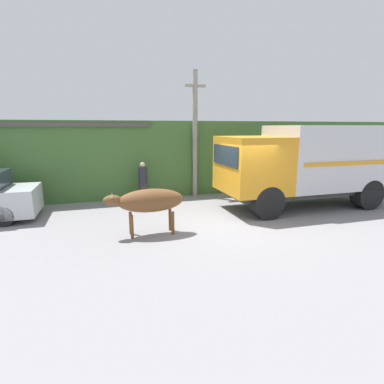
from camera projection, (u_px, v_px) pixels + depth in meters
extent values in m
plane|color=gray|center=(235.00, 220.00, 10.06)|extent=(60.00, 60.00, 0.00)
cube|color=#426B33|center=(182.00, 154.00, 16.06)|extent=(32.00, 5.57, 3.32)
cube|color=#C6B793|center=(71.00, 163.00, 13.07)|extent=(6.32, 2.40, 3.07)
cube|color=#4C4742|center=(68.00, 125.00, 12.72)|extent=(6.62, 2.70, 0.16)
cube|color=#2D2D2D|center=(306.00, 190.00, 11.66)|extent=(6.33, 1.96, 0.18)
cube|color=orange|center=(252.00, 165.00, 10.75)|extent=(2.06, 2.45, 1.98)
cube|color=#232D38|center=(225.00, 155.00, 10.37)|extent=(0.04, 2.09, 0.69)
cube|color=#BCBCC1|center=(331.00, 156.00, 11.69)|extent=(4.82, 2.45, 2.37)
cube|color=orange|center=(356.00, 163.00, 10.55)|extent=(4.34, 0.03, 0.14)
cylinder|color=black|center=(267.00, 202.00, 10.13)|extent=(1.13, 0.54, 1.13)
cylinder|color=black|center=(367.00, 194.00, 11.36)|extent=(1.13, 0.54, 1.13)
ellipsoid|color=brown|center=(151.00, 200.00, 8.50)|extent=(1.88, 0.67, 0.67)
ellipsoid|color=brown|center=(112.00, 200.00, 8.18)|extent=(0.50, 0.29, 0.29)
cone|color=#B7AD93|center=(112.00, 196.00, 8.04)|extent=(0.06, 0.06, 0.11)
cone|color=#B7AD93|center=(112.00, 194.00, 8.26)|extent=(0.06, 0.06, 0.11)
cylinder|color=brown|center=(132.00, 227.00, 8.30)|extent=(0.09, 0.09, 0.68)
cylinder|color=brown|center=(131.00, 223.00, 8.65)|extent=(0.09, 0.09, 0.68)
cylinder|color=brown|center=(173.00, 223.00, 8.64)|extent=(0.09, 0.09, 0.68)
cylinder|color=brown|center=(170.00, 219.00, 8.98)|extent=(0.09, 0.09, 0.68)
cylinder|color=black|center=(4.00, 216.00, 9.38)|extent=(0.66, 0.29, 0.66)
cube|color=#38332D|center=(143.00, 193.00, 12.42)|extent=(0.37, 0.31, 0.77)
cylinder|color=#26262D|center=(143.00, 176.00, 12.27)|extent=(0.48, 0.48, 0.67)
sphere|color=#DBB28E|center=(142.00, 165.00, 12.17)|extent=(0.22, 0.22, 0.22)
cylinder|color=gray|center=(195.00, 135.00, 13.02)|extent=(0.21, 0.21, 5.41)
cube|color=gray|center=(195.00, 86.00, 12.58)|extent=(0.90, 0.17, 0.10)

